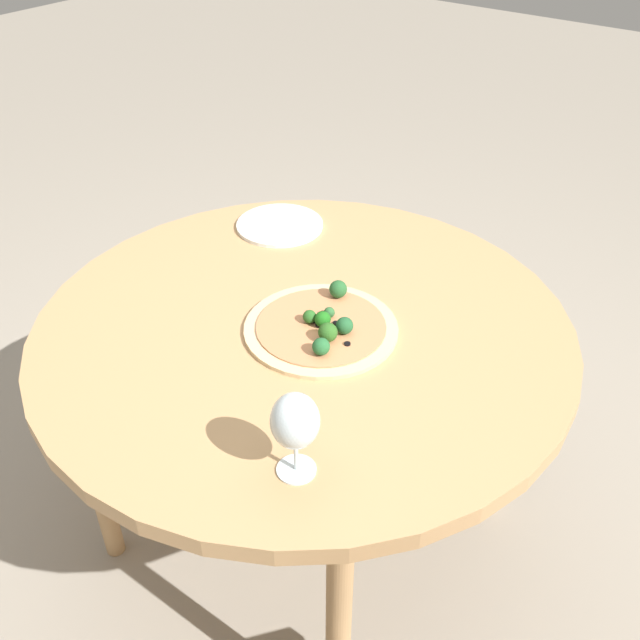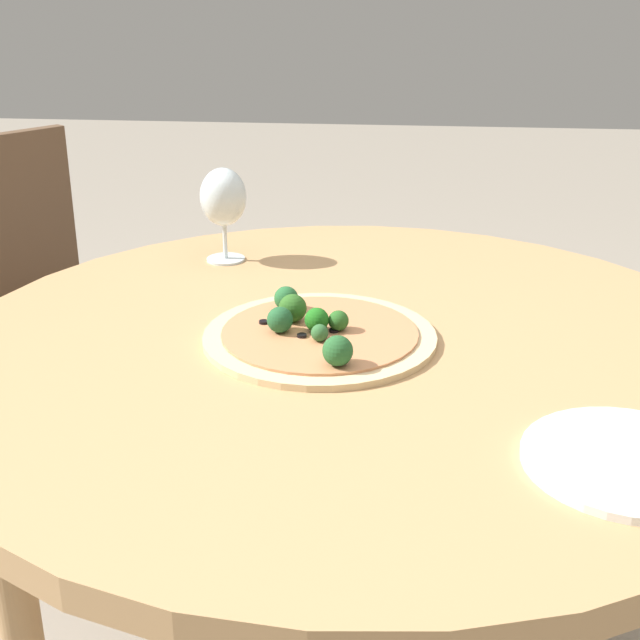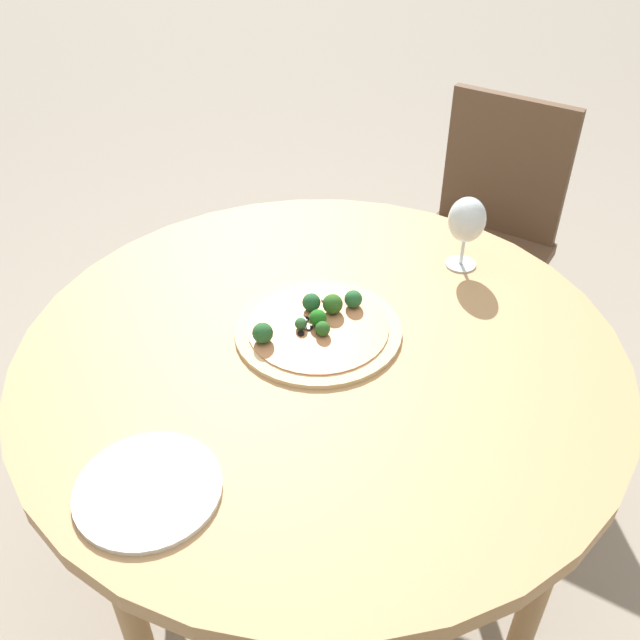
{
  "view_description": "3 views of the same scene",
  "coord_description": "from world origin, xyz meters",
  "views": [
    {
      "loc": [
        0.8,
        -1.0,
        1.67
      ],
      "look_at": [
        0.05,
        -0.0,
        0.75
      ],
      "focal_mm": 40.0,
      "sensor_mm": 36.0,
      "label": 1
    },
    {
      "loc": [
        -0.07,
        1.19,
        1.24
      ],
      "look_at": [
        0.05,
        -0.0,
        0.75
      ],
      "focal_mm": 50.0,
      "sensor_mm": 36.0,
      "label": 2
    },
    {
      "loc": [
        -1.07,
        0.11,
        1.65
      ],
      "look_at": [
        0.05,
        -0.0,
        0.75
      ],
      "focal_mm": 40.0,
      "sensor_mm": 36.0,
      "label": 3
    }
  ],
  "objects": [
    {
      "name": "ground_plane",
      "position": [
        0.0,
        0.0,
        0.0
      ],
      "size": [
        12.0,
        12.0,
        0.0
      ],
      "primitive_type": "plane",
      "color": "gray"
    },
    {
      "name": "dining_table",
      "position": [
        0.0,
        0.0,
        0.67
      ],
      "size": [
        1.21,
        1.21,
        0.72
      ],
      "color": "tan",
      "rests_on": "ground_plane"
    },
    {
      "name": "pizza",
      "position": [
        0.05,
        -0.0,
        0.74
      ],
      "size": [
        0.34,
        0.34,
        0.06
      ],
      "color": "#DBBC89",
      "rests_on": "dining_table"
    },
    {
      "name": "wine_glass",
      "position": [
        0.26,
        -0.35,
        0.84
      ],
      "size": [
        0.08,
        0.08,
        0.17
      ],
      "color": "silver",
      "rests_on": "dining_table"
    },
    {
      "name": "plate_near",
      "position": [
        -0.32,
        0.31,
        0.73
      ],
      "size": [
        0.24,
        0.24,
        0.01
      ],
      "color": "silver",
      "rests_on": "dining_table"
    }
  ]
}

